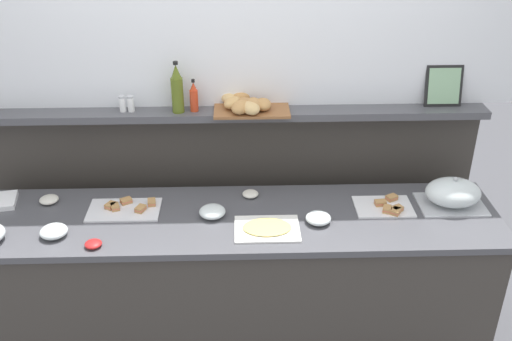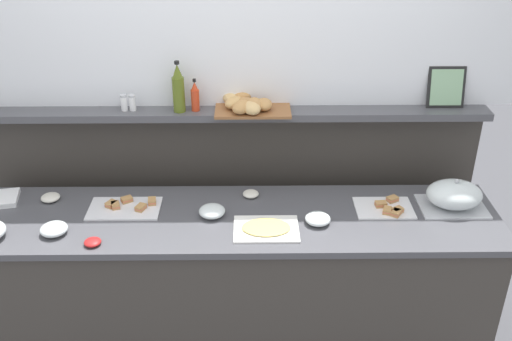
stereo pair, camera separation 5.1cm
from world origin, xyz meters
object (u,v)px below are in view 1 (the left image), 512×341
object	(u,v)px
sandwich_platter_rear	(125,209)
pepper_shaker	(131,104)
sandwich_platter_side	(386,206)
condiment_bowl_cream	(93,244)
glass_bowl_medium	(212,212)
framed_picture	(444,86)
olive_oil_bottle	(177,90)
glass_bowl_small	(318,219)
serving_cloche	(453,194)
cold_cuts_platter	(267,228)
condiment_bowl_red	(250,194)
salt_shaker	(122,104)
condiment_bowl_teal	(49,200)
hot_sauce_bottle	(194,97)
bread_basket	(247,104)
glass_bowl_large	(54,232)

from	to	relation	value
sandwich_platter_rear	pepper_shaker	size ratio (longest dim) A/B	4.23
sandwich_platter_side	condiment_bowl_cream	xyz separation A→B (m)	(-1.44, -0.29, 0.00)
glass_bowl_medium	framed_picture	xyz separation A→B (m)	(1.24, 0.44, 0.50)
framed_picture	olive_oil_bottle	bearing A→B (deg)	-177.86
glass_bowl_small	serving_cloche	bearing A→B (deg)	10.81
sandwich_platter_rear	cold_cuts_platter	distance (m)	0.75
glass_bowl_small	condiment_bowl_red	xyz separation A→B (m)	(-0.33, 0.26, -0.01)
serving_cloche	framed_picture	distance (m)	0.59
condiment_bowl_cream	condiment_bowl_red	world-z (taller)	condiment_bowl_red
condiment_bowl_cream	olive_oil_bottle	size ratio (longest dim) A/B	0.29
cold_cuts_platter	serving_cloche	bearing A→B (deg)	11.27
sandwich_platter_side	salt_shaker	distance (m)	1.48
condiment_bowl_teal	olive_oil_bottle	size ratio (longest dim) A/B	0.36
sandwich_platter_side	hot_sauce_bottle	world-z (taller)	hot_sauce_bottle
bread_basket	sandwich_platter_side	bearing A→B (deg)	-25.37
serving_cloche	framed_picture	bearing A→B (deg)	89.51
sandwich_platter_rear	pepper_shaker	bearing A→B (deg)	86.35
condiment_bowl_cream	framed_picture	distance (m)	1.98
sandwich_platter_side	glass_bowl_small	bearing A→B (deg)	-161.71
glass_bowl_small	condiment_bowl_teal	bearing A→B (deg)	170.42
glass_bowl_medium	sandwich_platter_rear	bearing A→B (deg)	171.24
serving_cloche	condiment_bowl_teal	bearing A→B (deg)	177.31
glass_bowl_large	glass_bowl_small	size ratio (longest dim) A/B	1.04
condiment_bowl_teal	olive_oil_bottle	bearing A→B (deg)	18.19
cold_cuts_platter	condiment_bowl_red	xyz separation A→B (m)	(-0.07, 0.32, 0.01)
condiment_bowl_red	salt_shaker	size ratio (longest dim) A/B	0.99
condiment_bowl_cream	condiment_bowl_teal	world-z (taller)	condiment_bowl_teal
sandwich_platter_side	condiment_bowl_teal	xyz separation A→B (m)	(-1.76, 0.11, 0.01)
glass_bowl_medium	pepper_shaker	xyz separation A→B (m)	(-0.43, 0.40, 0.43)
glass_bowl_large	olive_oil_bottle	xyz separation A→B (m)	(0.58, 0.54, 0.51)
glass_bowl_medium	condiment_bowl_cream	world-z (taller)	glass_bowl_medium
condiment_bowl_red	salt_shaker	world-z (taller)	salt_shaker
olive_oil_bottle	bread_basket	xyz separation A→B (m)	(0.36, -0.00, -0.09)
serving_cloche	sandwich_platter_side	bearing A→B (deg)	-177.50
olive_oil_bottle	pepper_shaker	world-z (taller)	olive_oil_bottle
cold_cuts_platter	pepper_shaker	distance (m)	0.99
glass_bowl_small	condiment_bowl_cream	world-z (taller)	glass_bowl_small
glass_bowl_medium	salt_shaker	size ratio (longest dim) A/B	1.55
cold_cuts_platter	glass_bowl_medium	size ratio (longest dim) A/B	2.36
hot_sauce_bottle	salt_shaker	xyz separation A→B (m)	(-0.38, 0.00, -0.03)
condiment_bowl_teal	glass_bowl_small	bearing A→B (deg)	-9.58
serving_cloche	glass_bowl_large	world-z (taller)	serving_cloche
sandwich_platter_rear	bread_basket	size ratio (longest dim) A/B	0.92
glass_bowl_medium	bread_basket	distance (m)	0.60
condiment_bowl_red	condiment_bowl_teal	bearing A→B (deg)	-178.45
glass_bowl_small	salt_shaker	bearing A→B (deg)	154.62
serving_cloche	cold_cuts_platter	bearing A→B (deg)	-168.73
serving_cloche	salt_shaker	xyz separation A→B (m)	(-1.71, 0.34, 0.38)
glass_bowl_small	hot_sauce_bottle	xyz separation A→B (m)	(-0.62, 0.47, 0.47)
cold_cuts_platter	framed_picture	size ratio (longest dim) A/B	1.45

